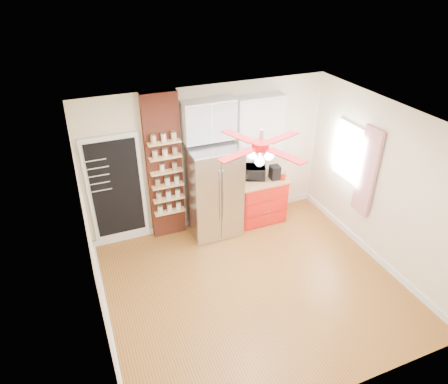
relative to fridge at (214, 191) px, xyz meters
name	(u,v)px	position (x,y,z in m)	size (l,w,h in m)	color
floor	(254,286)	(0.05, -1.63, -0.88)	(4.50, 4.50, 0.00)	#9C6327
ceiling	(262,126)	(0.05, -1.63, 1.83)	(4.50, 4.50, 0.00)	white
wall_back	(209,158)	(0.05, 0.37, 0.48)	(4.50, 0.02, 2.70)	beige
wall_front	(344,318)	(0.05, -3.63, 0.48)	(4.50, 0.02, 2.70)	beige
wall_left	(94,254)	(-2.20, -1.63, 0.48)	(0.02, 4.00, 2.70)	beige
wall_right	(384,186)	(2.30, -1.63, 0.48)	(0.02, 4.00, 2.70)	beige
chalkboard	(116,189)	(-1.65, 0.33, 0.23)	(0.95, 0.05, 1.95)	white
brick_pillar	(164,168)	(-0.80, 0.29, 0.48)	(0.60, 0.16, 2.70)	brown
fridge	(214,191)	(0.00, 0.00, 0.00)	(0.90, 0.70, 1.75)	#BBBBC0
upper_glass_cabinet	(209,120)	(0.00, 0.20, 1.27)	(0.90, 0.35, 0.70)	white
red_cabinet	(260,199)	(0.97, 0.05, -0.42)	(0.94, 0.64, 0.90)	red
upper_shelf_unit	(259,127)	(0.97, 0.22, 1.00)	(0.90, 0.30, 1.15)	white
window	(350,153)	(2.28, -0.73, 0.68)	(0.04, 0.75, 1.05)	white
curtain	(367,172)	(2.23, -1.28, 0.57)	(0.06, 0.40, 1.55)	#B11727
ceiling_fan	(261,146)	(0.05, -1.63, 1.55)	(1.40, 1.40, 0.44)	silver
toaster_oven	(253,172)	(0.85, 0.13, 0.15)	(0.44, 0.30, 0.25)	black
coffee_maker	(275,172)	(1.21, -0.04, 0.16)	(0.17, 0.19, 0.27)	black
canister_left	(283,176)	(1.34, -0.12, 0.09)	(0.11, 0.11, 0.14)	#AB1A09
canister_right	(279,173)	(1.34, 0.02, 0.09)	(0.10, 0.10, 0.12)	#B30917
pantry_jar_oats	(162,167)	(-0.86, 0.18, 0.56)	(0.08, 0.08, 0.12)	beige
pantry_jar_beans	(175,167)	(-0.66, 0.13, 0.56)	(0.09, 0.09, 0.12)	#9C744F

